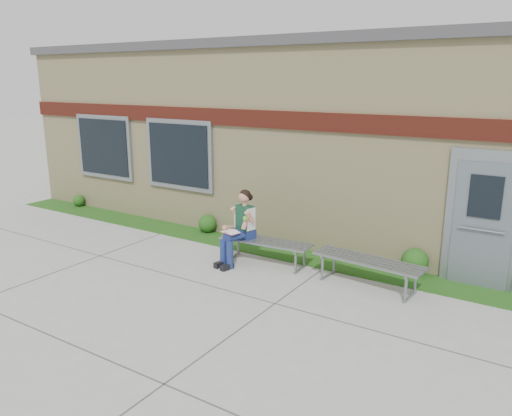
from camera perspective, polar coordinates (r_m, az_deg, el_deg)
The scene contains 9 objects.
ground at distance 8.02m, azimuth -5.95°, elevation -10.47°, with size 80.00×80.00×0.00m, color #9E9E99.
grass_strip at distance 10.02m, azimuth 3.34°, elevation -5.14°, with size 16.00×0.80×0.02m, color #144B14.
school_building at distance 12.57m, azimuth 11.15°, elevation 8.44°, with size 16.20×6.22×4.20m.
bench_left at distance 9.36m, azimuth 1.08°, elevation -4.34°, with size 1.79×0.63×0.46m.
bench_right at distance 8.54m, azimuth 12.67°, elevation -6.45°, with size 1.89×0.68×0.48m.
girl at distance 9.31m, azimuth -1.90°, elevation -2.06°, with size 0.52×0.89×1.39m.
shrub_west at distance 14.39m, azimuth -19.60°, elevation 0.82°, with size 0.31×0.31×0.31m, color #144B14.
shrub_mid at distance 11.29m, azimuth -5.57°, elevation -1.77°, with size 0.40×0.40×0.40m, color #144B14.
shrub_east at distance 9.29m, azimuth 17.70°, elevation -5.82°, with size 0.47×0.47×0.47m, color #144B14.
Camera 1 is at (4.58, -5.65, 3.38)m, focal length 35.00 mm.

